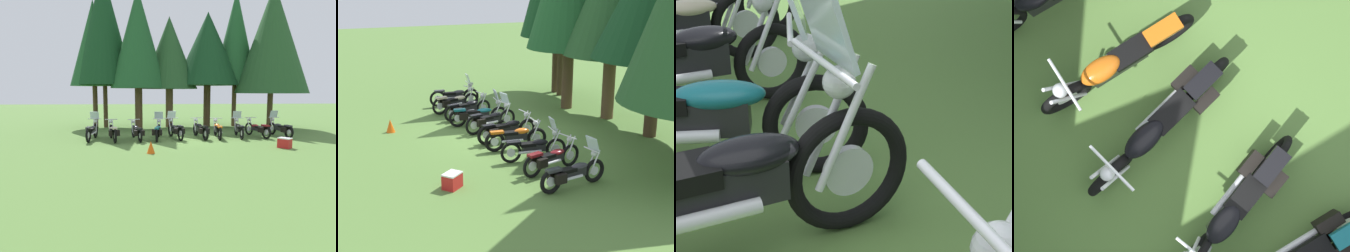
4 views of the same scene
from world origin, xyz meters
The scene contains 13 objects.
ground_plane centered at (0.00, 0.00, 0.00)m, with size 80.00×80.00×0.00m, color #547A38.
motorcycle_0 centered at (-4.79, -0.12, 0.46)m, with size 0.70×2.21×1.37m.
motorcycle_1 centered at (-3.74, -0.44, 0.45)m, with size 0.86×2.17×1.01m.
motorcycle_2 centered at (-2.60, -0.28, 0.44)m, with size 0.88×2.11×0.98m.
motorcycle_3 centered at (-1.55, -0.18, 0.45)m, with size 0.69×2.30×1.35m.
motorcycle_4 centered at (-0.64, -0.01, 0.47)m, with size 0.92×2.15×1.37m.
motorcycle_5 centered at (0.65, 0.10, 0.45)m, with size 0.77×2.30×1.00m.
motorcycle_6 centered at (1.54, 0.10, 0.44)m, with size 0.65×2.14×0.99m.
motorcycle_7 centered at (2.70, 0.22, 0.46)m, with size 0.68×2.12×1.34m.
motorcycle_8 centered at (3.73, 0.25, 0.44)m, with size 0.95×2.11×1.00m.
motorcycle_9 centered at (4.96, 0.28, 0.45)m, with size 0.76×2.16×1.35m.
picnic_cooler centered at (3.75, -2.73, 0.22)m, with size 0.62×0.63×0.44m.
traffic_cone centered at (-1.94, -3.43, 0.24)m, with size 0.32×0.32×0.48m, color #EA590F.
Camera 2 is at (15.88, -6.08, 5.56)m, focal length 53.61 mm.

